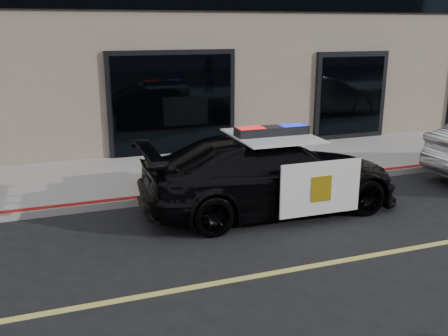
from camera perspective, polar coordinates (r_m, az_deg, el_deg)
name	(u,v)px	position (r m, az deg, el deg)	size (l,w,h in m)	color
ground	(351,259)	(8.03, 14.26, -10.10)	(120.00, 120.00, 0.00)	black
sidewalk_n	(231,168)	(12.39, 0.76, 0.05)	(60.00, 3.50, 0.15)	gray
police_car	(271,173)	(9.61, 5.39, -0.57)	(2.39, 5.11, 1.66)	black
fire_hydrant	(147,172)	(10.65, -8.83, -0.43)	(0.34, 0.47, 0.74)	#F0E9CF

